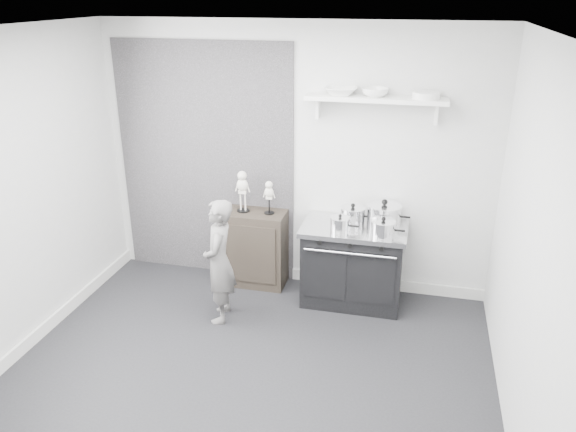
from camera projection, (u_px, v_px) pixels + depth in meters
The scene contains 15 objects.
ground at pixel (244, 380), 4.56m from camera, with size 4.00×4.00×0.00m, color black.
room_shell at pixel (232, 183), 4.10m from camera, with size 4.02×3.62×2.71m.
wall_shelf at pixel (376, 100), 5.14m from camera, with size 1.30×0.26×0.24m.
stove at pixel (353, 264), 5.59m from camera, with size 1.02×0.64×0.82m.
side_cabinet at pixel (256, 248), 5.93m from camera, with size 0.63×0.37×0.82m, color black.
child at pixel (219, 261), 5.21m from camera, with size 0.44×0.29×1.21m, color slate.
pot_back_left at pixel (353, 214), 5.52m from camera, with size 0.34×0.25×0.19m.
pot_back_right at pixel (384, 214), 5.46m from camera, with size 0.42×0.34×0.26m.
pot_front_right at pixel (383, 228), 5.20m from camera, with size 0.32×0.23×0.19m.
pot_front_center at pixel (340, 224), 5.32m from camera, with size 0.28×0.19×0.17m.
skeleton_full at pixel (243, 188), 5.71m from camera, with size 0.14×0.09×0.50m, color silver, non-canonical shape.
skeleton_torso at pixel (269, 195), 5.67m from camera, with size 0.11×0.07×0.40m, color silver, non-canonical shape.
bowl_large at pixel (341, 91), 5.18m from camera, with size 0.30×0.30×0.07m, color white.
bowl_small at pixel (375, 92), 5.11m from camera, with size 0.25×0.25×0.08m, color white.
plate_stack at pixel (426, 95), 5.02m from camera, with size 0.25×0.25×0.06m, color white.
Camera 1 is at (1.22, -3.53, 2.95)m, focal length 35.00 mm.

